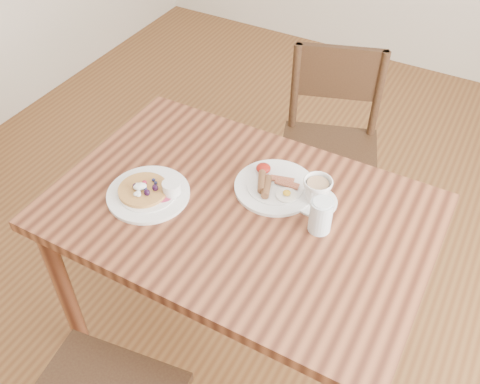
{
  "coord_description": "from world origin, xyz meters",
  "views": [
    {
      "loc": [
        0.58,
        -1.05,
        1.95
      ],
      "look_at": [
        0.0,
        0.0,
        0.82
      ],
      "focal_mm": 40.0,
      "sensor_mm": 36.0,
      "label": 1
    }
  ],
  "objects_px": {
    "chair_far": "(330,141)",
    "breakfast_plate": "(274,185)",
    "teacup_saucer": "(317,192)",
    "dining_table": "(240,229)",
    "water_glass": "(321,216)",
    "pancake_plate": "(150,192)"
  },
  "relations": [
    {
      "from": "chair_far",
      "to": "pancake_plate",
      "type": "xyz_separation_m",
      "value": [
        -0.31,
        -0.87,
        0.27
      ]
    },
    {
      "from": "dining_table",
      "to": "breakfast_plate",
      "type": "height_order",
      "value": "breakfast_plate"
    },
    {
      "from": "chair_far",
      "to": "water_glass",
      "type": "distance_m",
      "value": 0.84
    },
    {
      "from": "breakfast_plate",
      "to": "water_glass",
      "type": "xyz_separation_m",
      "value": [
        0.2,
        -0.1,
        0.04
      ]
    },
    {
      "from": "dining_table",
      "to": "water_glass",
      "type": "distance_m",
      "value": 0.3
    },
    {
      "from": "breakfast_plate",
      "to": "teacup_saucer",
      "type": "xyz_separation_m",
      "value": [
        0.15,
        0.0,
        0.03
      ]
    },
    {
      "from": "chair_far",
      "to": "pancake_plate",
      "type": "height_order",
      "value": "chair_far"
    },
    {
      "from": "chair_far",
      "to": "water_glass",
      "type": "xyz_separation_m",
      "value": [
        0.23,
        -0.74,
        0.31
      ]
    },
    {
      "from": "dining_table",
      "to": "chair_far",
      "type": "height_order",
      "value": "chair_far"
    },
    {
      "from": "dining_table",
      "to": "chair_far",
      "type": "bearing_deg",
      "value": 88.35
    },
    {
      "from": "dining_table",
      "to": "water_glass",
      "type": "bearing_deg",
      "value": 8.63
    },
    {
      "from": "dining_table",
      "to": "breakfast_plate",
      "type": "relative_size",
      "value": 4.44
    },
    {
      "from": "teacup_saucer",
      "to": "water_glass",
      "type": "xyz_separation_m",
      "value": [
        0.05,
        -0.1,
        0.01
      ]
    },
    {
      "from": "pancake_plate",
      "to": "water_glass",
      "type": "xyz_separation_m",
      "value": [
        0.54,
        0.13,
        0.04
      ]
    },
    {
      "from": "pancake_plate",
      "to": "breakfast_plate",
      "type": "xyz_separation_m",
      "value": [
        0.34,
        0.23,
        -0.0
      ]
    },
    {
      "from": "pancake_plate",
      "to": "water_glass",
      "type": "relative_size",
      "value": 2.41
    },
    {
      "from": "pancake_plate",
      "to": "breakfast_plate",
      "type": "distance_m",
      "value": 0.41
    },
    {
      "from": "chair_far",
      "to": "teacup_saucer",
      "type": "xyz_separation_m",
      "value": [
        0.18,
        -0.64,
        0.3
      ]
    },
    {
      "from": "chair_far",
      "to": "breakfast_plate",
      "type": "bearing_deg",
      "value": 73.72
    },
    {
      "from": "dining_table",
      "to": "pancake_plate",
      "type": "bearing_deg",
      "value": -162.34
    },
    {
      "from": "breakfast_plate",
      "to": "water_glass",
      "type": "bearing_deg",
      "value": -25.84
    },
    {
      "from": "teacup_saucer",
      "to": "water_glass",
      "type": "relative_size",
      "value": 1.25
    }
  ]
}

